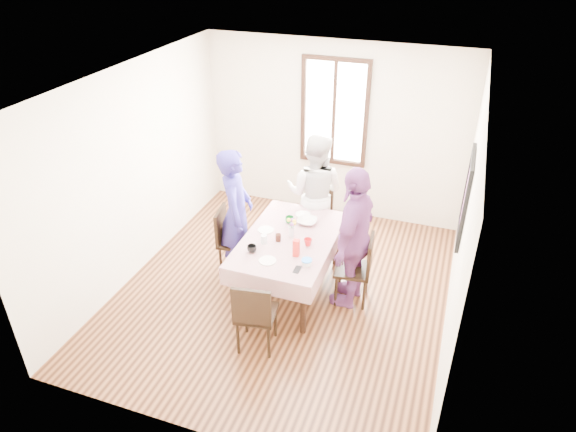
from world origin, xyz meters
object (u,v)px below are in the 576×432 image
Objects in this scene: chair_left at (236,241)px; person_far at (315,193)px; chair_far at (314,218)px; person_left at (236,213)px; person_right at (353,238)px; chair_near at (256,313)px; chair_right at (353,269)px; dining_table at (289,264)px.

person_far reaches higher than chair_left.
person_left is at bearing 51.43° from chair_far.
chair_left is 1.64m from person_right.
chair_far and chair_near have the same top height.
person_left is (-0.78, 1.22, 0.42)m from chair_near.
chair_left is at bearing 80.68° from chair_right.
chair_far is at bearing -57.95° from person_left.
chair_left is 0.52× the size of person_left.
chair_near is (0.00, -1.08, 0.08)m from dining_table.
chair_right is at bearing 129.23° from chair_far.
chair_left is at bearing 114.70° from chair_near.
person_right is at bearing -111.62° from person_left.
person_right is (0.78, -1.03, 0.45)m from chair_far.
chair_left is at bearing 169.59° from dining_table.
person_far reaches higher than chair_near.
chair_right is at bearing 46.16° from chair_near.
dining_table is 0.81m from chair_right.
chair_far is at bearing 130.36° from chair_left.
chair_right is 0.53× the size of person_far.
chair_right is 0.45m from person_right.
person_right is at bearing 77.50° from chair_left.
person_right reaches higher than person_far.
person_far is (0.00, 2.13, 0.40)m from chair_near.
person_far is (0.78, 0.91, -0.02)m from person_left.
chair_near is at bearing -165.57° from person_left.
person_left is (-0.78, -0.93, 0.42)m from chair_far.
chair_right is 1.64m from person_left.
chair_near reaches higher than dining_table.
person_left is at bearing -86.93° from person_right.
chair_far is at bearing 90.00° from dining_table.
chair_near is 0.50× the size of person_right.
chair_near is 2.17m from person_far.
person_right is (0.78, -1.01, 0.05)m from person_far.
person_far reaches higher than chair_far.
person_right is at bearing 128.48° from chair_far.
chair_left is 1.00× the size of chair_far.
person_far is (-0.80, 1.01, 0.40)m from chair_right.
person_left reaches higher than chair_far.
chair_left is 1.60m from chair_right.
dining_table is at bearing 89.40° from person_far.
chair_far is (-0.80, 1.03, 0.00)m from chair_right.
person_left is at bearing 80.63° from chair_right.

